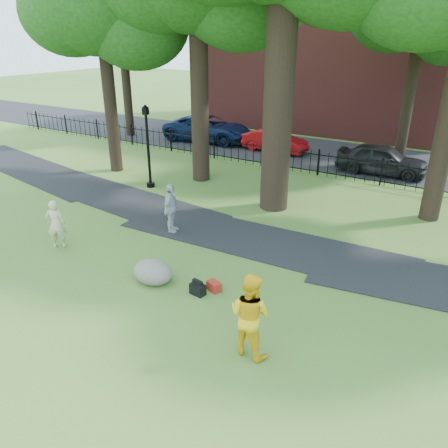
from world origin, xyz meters
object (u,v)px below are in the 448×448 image
Objects in this scene: boulder at (152,270)px; lamppost at (148,148)px; man at (250,315)px; woman at (56,224)px; red_sedan at (275,141)px.

boulder is 0.32× the size of lamppost.
lamppost is at bearing -34.37° from man.
woman is 0.84× the size of man.
red_sedan is at bearing -128.92° from woman.
lamppost is (-5.37, 6.29, 1.45)m from boulder.
lamppost reaches higher than man.
red_sedan is (0.69, 14.92, -0.18)m from woman.
man reaches higher than woman.
red_sedan reaches higher than boulder.
man reaches higher than red_sedan.
woman is at bearing 179.12° from boulder.
boulder is at bearing -57.17° from lamppost.
man is at bearing -47.17° from lamppost.
woman is 4.02m from boulder.
red_sedan is at bearing -61.40° from man.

